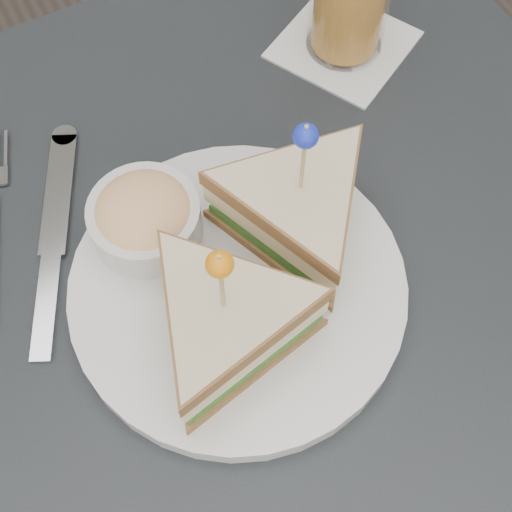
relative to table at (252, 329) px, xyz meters
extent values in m
plane|color=#3F3833|center=(0.00, 0.00, -0.67)|extent=(3.50, 3.50, 0.00)
cube|color=black|center=(0.00, 0.00, 0.06)|extent=(0.80, 0.80, 0.03)
cylinder|color=black|center=(0.35, 0.35, -0.31)|extent=(0.04, 0.04, 0.72)
cylinder|color=silver|center=(-0.01, 0.01, 0.08)|extent=(0.36, 0.36, 0.02)
cylinder|color=silver|center=(-0.01, 0.01, 0.10)|extent=(0.36, 0.36, 0.01)
cylinder|color=tan|center=(-0.04, -0.03, 0.20)|extent=(0.00, 0.00, 0.09)
sphere|color=orange|center=(-0.04, -0.03, 0.23)|extent=(0.02, 0.02, 0.02)
cylinder|color=tan|center=(0.06, 0.03, 0.20)|extent=(0.00, 0.00, 0.09)
sphere|color=#1627A8|center=(0.06, 0.03, 0.23)|extent=(0.02, 0.02, 0.02)
cylinder|color=silver|center=(-0.06, 0.09, 0.11)|extent=(0.12, 0.12, 0.04)
ellipsoid|color=#E0B772|center=(-0.06, 0.09, 0.13)|extent=(0.11, 0.11, 0.04)
cube|color=silver|center=(-0.16, 0.07, 0.08)|extent=(0.06, 0.11, 0.01)
cube|color=silver|center=(-0.11, 0.17, 0.08)|extent=(0.08, 0.13, 0.00)
cylinder|color=silver|center=(-0.08, 0.23, 0.08)|extent=(0.03, 0.03, 0.00)
cube|color=silver|center=(0.22, 0.21, 0.08)|extent=(0.17, 0.17, 0.00)
cylinder|color=#B27732|center=(0.22, 0.21, 0.13)|extent=(0.10, 0.10, 0.10)
camera|label=1|loc=(-0.11, -0.23, 0.64)|focal=50.00mm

